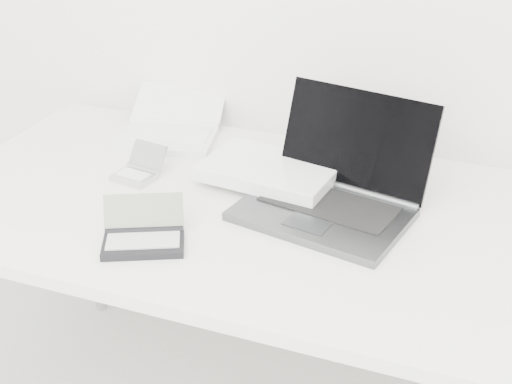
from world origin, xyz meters
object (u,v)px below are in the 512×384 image
(netbook_open_white, at_px, (170,128))
(palmtop_charcoal, at_px, (143,237))
(desk, at_px, (275,228))
(laptop_large, at_px, (304,182))

(netbook_open_white, bearing_deg, palmtop_charcoal, -81.41)
(desk, xyz_separation_m, laptop_large, (0.04, 0.08, 0.09))
(desk, distance_m, netbook_open_white, 0.50)
(netbook_open_white, xyz_separation_m, palmtop_charcoal, (0.20, -0.52, -0.00))
(laptop_large, height_order, netbook_open_white, laptop_large)
(desk, bearing_deg, laptop_large, 62.66)
(desk, distance_m, laptop_large, 0.12)
(desk, xyz_separation_m, netbook_open_white, (-0.41, 0.29, 0.07))
(laptop_large, bearing_deg, desk, -106.12)
(netbook_open_white, bearing_deg, desk, -48.01)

